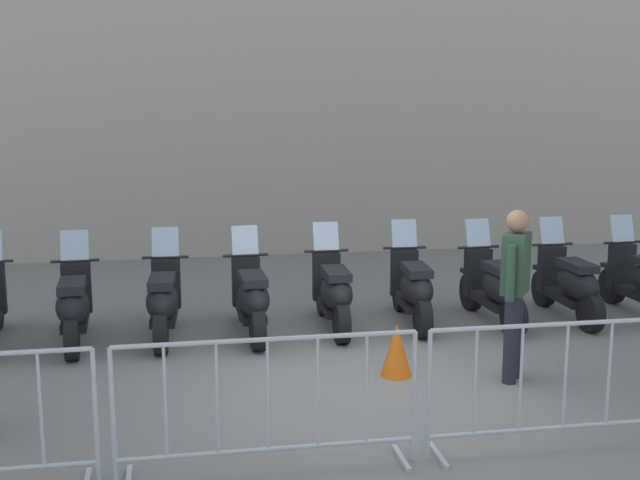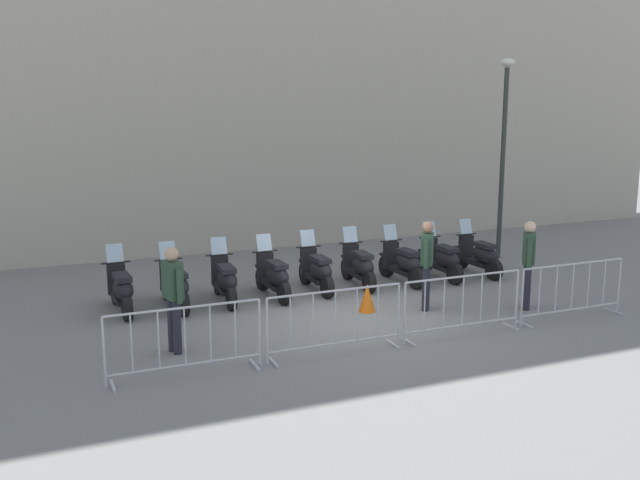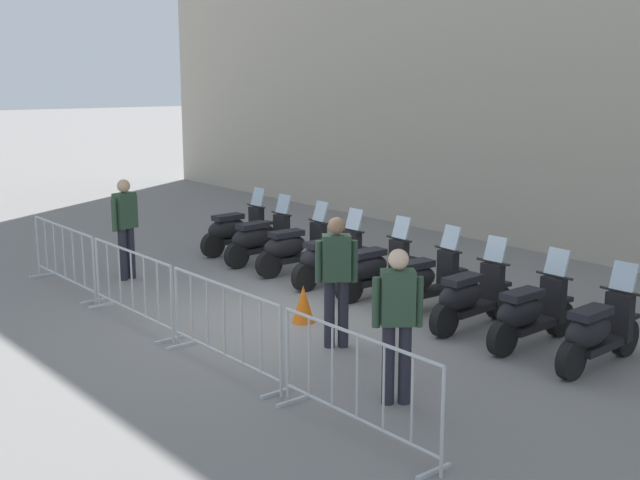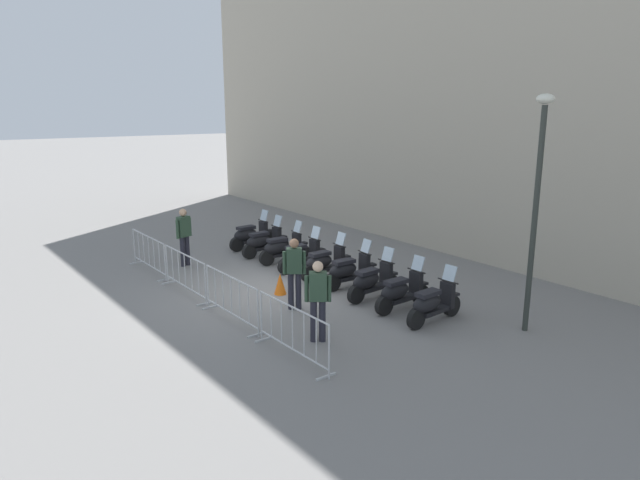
% 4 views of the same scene
% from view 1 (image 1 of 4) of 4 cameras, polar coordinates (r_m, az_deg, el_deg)
% --- Properties ---
extents(ground_plane, '(120.00, 120.00, 0.00)m').
position_cam_1_polar(ground_plane, '(8.18, 3.56, -10.12)').
color(ground_plane, slate).
extents(motorcycle_1, '(0.73, 1.70, 1.24)m').
position_cam_1_polar(motorcycle_1, '(9.68, -16.81, -4.48)').
color(motorcycle_1, black).
rests_on(motorcycle_1, ground).
extents(motorcycle_2, '(0.62, 1.72, 1.24)m').
position_cam_1_polar(motorcycle_2, '(9.64, -10.88, -4.28)').
color(motorcycle_2, black).
rests_on(motorcycle_2, ground).
extents(motorcycle_3, '(0.71, 1.71, 1.24)m').
position_cam_1_polar(motorcycle_3, '(9.63, -4.82, -4.14)').
color(motorcycle_3, black).
rests_on(motorcycle_3, ground).
extents(motorcycle_4, '(0.66, 1.72, 1.24)m').
position_cam_1_polar(motorcycle_4, '(9.86, 0.95, -3.76)').
color(motorcycle_4, black).
rests_on(motorcycle_4, ground).
extents(motorcycle_5, '(0.61, 1.72, 1.24)m').
position_cam_1_polar(motorcycle_5, '(10.12, 6.51, -3.46)').
color(motorcycle_5, black).
rests_on(motorcycle_5, ground).
extents(motorcycle_6, '(0.73, 1.70, 1.24)m').
position_cam_1_polar(motorcycle_6, '(10.34, 12.11, -3.32)').
color(motorcycle_6, black).
rests_on(motorcycle_6, ground).
extents(motorcycle_7, '(0.69, 1.71, 1.24)m').
position_cam_1_polar(motorcycle_7, '(10.76, 17.06, -3.02)').
color(motorcycle_7, black).
rests_on(motorcycle_7, ground).
extents(barrier_segment_1, '(2.27, 0.85, 1.07)m').
position_cam_1_polar(barrier_segment_1, '(6.27, -3.65, -11.50)').
color(barrier_segment_1, '#B2B5B7').
rests_on(barrier_segment_1, ground).
extents(barrier_segment_2, '(2.27, 0.85, 1.07)m').
position_cam_1_polar(barrier_segment_2, '(6.93, 16.75, -9.77)').
color(barrier_segment_2, '#B2B5B7').
rests_on(barrier_segment_2, ground).
extents(officer_near_row_end, '(0.35, 0.51, 1.73)m').
position_cam_1_polar(officer_near_row_end, '(8.26, 13.48, -3.08)').
color(officer_near_row_end, '#23232D').
rests_on(officer_near_row_end, ground).
extents(traffic_cone, '(0.32, 0.32, 0.55)m').
position_cam_1_polar(traffic_cone, '(8.39, 5.36, -7.64)').
color(traffic_cone, orange).
rests_on(traffic_cone, ground).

